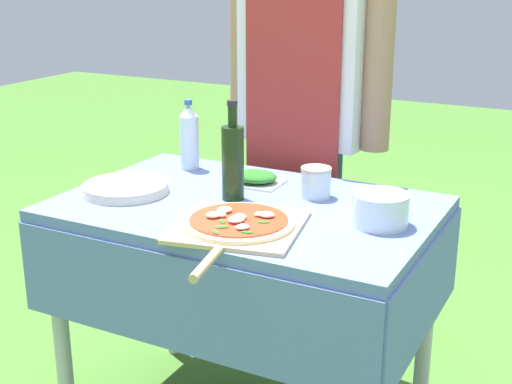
# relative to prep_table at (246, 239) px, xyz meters

# --- Properties ---
(prep_table) EXTENTS (1.13, 0.75, 0.80)m
(prep_table) POSITION_rel_prep_table_xyz_m (0.00, 0.00, 0.00)
(prep_table) COLOR #607AB7
(prep_table) RESTS_ON ground
(person_cook) EXTENTS (0.65, 0.25, 1.73)m
(person_cook) POSITION_rel_prep_table_xyz_m (-0.06, 0.56, 0.34)
(person_cook) COLOR #333D56
(person_cook) RESTS_ON ground
(pizza_on_peel) EXTENTS (0.39, 0.54, 0.05)m
(pizza_on_peel) POSITION_rel_prep_table_xyz_m (0.09, -0.21, 0.13)
(pizza_on_peel) COLOR #D1B27F
(pizza_on_peel) RESTS_ON prep_table
(oil_bottle) EXTENTS (0.07, 0.07, 0.31)m
(oil_bottle) POSITION_rel_prep_table_xyz_m (-0.05, 0.02, 0.24)
(oil_bottle) COLOR black
(oil_bottle) RESTS_ON prep_table
(water_bottle) EXTENTS (0.07, 0.07, 0.24)m
(water_bottle) POSITION_rel_prep_table_xyz_m (-0.35, 0.24, 0.23)
(water_bottle) COLOR silver
(water_bottle) RESTS_ON prep_table
(herb_container) EXTENTS (0.18, 0.15, 0.04)m
(herb_container) POSITION_rel_prep_table_xyz_m (-0.07, 0.19, 0.14)
(herb_container) COLOR silver
(herb_container) RESTS_ON prep_table
(mixing_tub) EXTENTS (0.16, 0.16, 0.09)m
(mixing_tub) POSITION_rel_prep_table_xyz_m (0.41, 0.01, 0.16)
(mixing_tub) COLOR silver
(mixing_tub) RESTS_ON prep_table
(plate_stack) EXTENTS (0.27, 0.27, 0.03)m
(plate_stack) POSITION_rel_prep_table_xyz_m (-0.38, -0.09, 0.13)
(plate_stack) COLOR beige
(plate_stack) RESTS_ON prep_table
(sauce_jar) EXTENTS (0.09, 0.09, 0.09)m
(sauce_jar) POSITION_rel_prep_table_xyz_m (0.16, 0.15, 0.16)
(sauce_jar) COLOR silver
(sauce_jar) RESTS_ON prep_table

